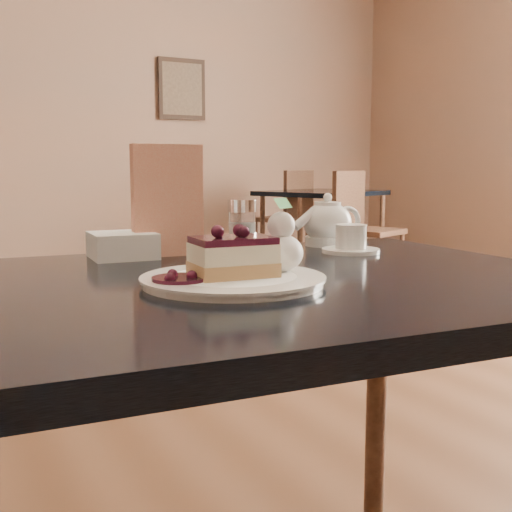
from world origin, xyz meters
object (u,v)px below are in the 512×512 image
tea_set (332,228)px  bg_table_far_right (321,267)px  cheesecake_slice (233,257)px  main_table (221,328)px  dessert_plate (233,281)px

tea_set → bg_table_far_right: 4.00m
cheesecake_slice → tea_set: bearing=42.4°
cheesecake_slice → bg_table_far_right: (2.55, 3.59, -0.69)m
main_table → cheesecake_slice: (-0.00, -0.05, 0.11)m
dessert_plate → cheesecake_slice: cheesecake_slice is taller
dessert_plate → bg_table_far_right: 4.45m
dessert_plate → bg_table_far_right: dessert_plate is taller
main_table → dessert_plate: 0.09m
main_table → tea_set: bearing=38.0°
tea_set → bg_table_far_right: bearing=56.5°
cheesecake_slice → main_table: bearing=90.0°
main_table → dessert_plate: dessert_plate is taller
tea_set → main_table: bearing=-145.8°
cheesecake_slice → tea_set: size_ratio=0.52×
bg_table_far_right → cheesecake_slice: bearing=-146.2°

